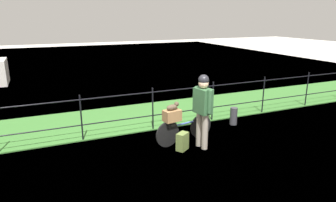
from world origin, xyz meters
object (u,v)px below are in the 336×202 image
Objects in this scene: terrier_dog at (173,107)px; mooring_bollard at (234,116)px; wooden_crate at (172,115)px; backpack_on_paving at (182,141)px; bicycle_main at (184,129)px; cyclist_person at (203,105)px.

terrier_dog is 2.30m from mooring_bollard.
backpack_on_paving is (0.11, -0.31, -0.53)m from wooden_crate.
cyclist_person reaches higher than bicycle_main.
wooden_crate is 2.27m from mooring_bollard.
cyclist_person reaches higher than mooring_bollard.
backpack_on_paving is 2.21m from mooring_bollard.
mooring_bollard is at bearing 15.89° from terrier_dog.
mooring_bollard is at bearing 31.80° from cyclist_person.
terrier_dog is at bearing -164.11° from mooring_bollard.
backpack_on_paving is at bearing -74.03° from terrier_dog.
bicycle_main is 0.83m from cyclist_person.
backpack_on_paving is (-0.47, 0.05, -0.80)m from cyclist_person.
cyclist_person reaches higher than terrier_dog.
terrier_dog is 0.80m from backpack_on_paving.
cyclist_person is at bearing -38.69° from backpack_on_paving.
bicycle_main is 1.88m from mooring_bollard.
wooden_crate is 0.62m from backpack_on_paving.
cyclist_person is at bearing -33.09° from terrier_dog.
cyclist_person is 4.21× the size of backpack_on_paving.
wooden_crate is at bearing -170.36° from terrier_dog.
wooden_crate is at bearing -170.36° from bicycle_main.
wooden_crate is 1.20× the size of terrier_dog.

